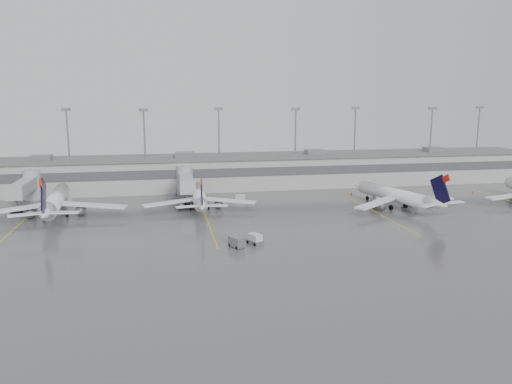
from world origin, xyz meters
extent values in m
plane|color=#4E4E50|center=(0.00, 0.00, 0.00)|extent=(260.00, 260.00, 0.00)
cube|color=#A5A5A0|center=(0.00, 58.00, 4.00)|extent=(150.00, 16.00, 8.00)
cube|color=#47474C|center=(0.00, 49.95, 5.00)|extent=(150.00, 0.15, 2.20)
cube|color=#606060|center=(0.00, 58.00, 8.05)|extent=(152.00, 17.00, 0.30)
cube|color=slate|center=(-55.00, 58.00, 8.80)|extent=(5.00, 4.00, 1.30)
cube|color=slate|center=(50.00, 58.00, 8.80)|extent=(5.00, 4.00, 1.30)
cylinder|color=gray|center=(-50.00, 67.50, 10.00)|extent=(0.44, 0.44, 20.00)
cube|color=slate|center=(-50.00, 67.50, 20.20)|extent=(2.40, 0.50, 0.80)
cylinder|color=gray|center=(-30.00, 60.00, 10.00)|extent=(0.44, 0.44, 20.00)
cube|color=slate|center=(-30.00, 60.00, 20.20)|extent=(2.40, 0.50, 0.80)
cylinder|color=gray|center=(-10.00, 67.50, 10.00)|extent=(0.44, 0.44, 20.00)
cube|color=slate|center=(-10.00, 67.50, 20.20)|extent=(2.40, 0.50, 0.80)
cylinder|color=gray|center=(10.00, 60.00, 10.00)|extent=(0.44, 0.44, 20.00)
cube|color=slate|center=(10.00, 60.00, 20.20)|extent=(2.40, 0.50, 0.80)
cylinder|color=gray|center=(30.00, 67.50, 10.00)|extent=(0.44, 0.44, 20.00)
cube|color=slate|center=(30.00, 67.50, 20.20)|extent=(2.40, 0.50, 0.80)
cylinder|color=gray|center=(50.00, 60.00, 10.00)|extent=(0.44, 0.44, 20.00)
cube|color=slate|center=(50.00, 60.00, 20.20)|extent=(2.40, 0.50, 0.80)
cylinder|color=gray|center=(70.00, 67.50, 10.00)|extent=(0.44, 0.44, 20.00)
cube|color=slate|center=(70.00, 67.50, 20.20)|extent=(2.40, 0.50, 0.80)
cylinder|color=#949699|center=(-55.50, 50.00, 3.50)|extent=(4.00, 4.00, 7.00)
cube|color=#949699|center=(-55.50, 43.50, 4.30)|extent=(2.80, 13.00, 2.60)
cube|color=#949699|center=(-55.50, 36.00, 4.30)|extent=(3.40, 2.40, 3.00)
cylinder|color=gray|center=(-55.50, 36.00, 1.40)|extent=(0.70, 0.70, 2.80)
cube|color=black|center=(-55.50, 36.00, 0.35)|extent=(2.20, 1.20, 0.70)
cylinder|color=#949699|center=(-20.50, 50.00, 3.50)|extent=(4.00, 4.00, 7.00)
cube|color=#949699|center=(-20.50, 43.50, 4.30)|extent=(2.80, 13.00, 2.60)
cube|color=#949699|center=(-20.50, 36.00, 4.30)|extent=(3.40, 2.40, 3.00)
cylinder|color=gray|center=(-20.50, 36.00, 1.40)|extent=(0.70, 0.70, 2.80)
cube|color=black|center=(-20.50, 36.00, 0.35)|extent=(2.20, 1.20, 0.70)
cube|color=gold|center=(-52.50, 24.00, 0.01)|extent=(0.25, 40.00, 0.01)
cube|color=gold|center=(-17.50, 24.00, 0.01)|extent=(0.25, 40.00, 0.01)
cube|color=gold|center=(17.50, 24.00, 0.01)|extent=(0.25, 40.00, 0.01)
cylinder|color=white|center=(-47.02, 32.62, 3.10)|extent=(4.64, 22.92, 3.10)
cone|color=white|center=(-47.89, 45.42, 3.10)|extent=(3.29, 3.10, 3.10)
cone|color=white|center=(-46.09, 18.90, 3.52)|extent=(3.45, 5.37, 3.10)
cube|color=white|center=(-54.05, 29.24, 2.28)|extent=(13.48, 7.51, 0.36)
cube|color=white|center=(-39.60, 30.22, 2.28)|extent=(13.70, 5.89, 0.36)
cube|color=black|center=(-46.05, 18.38, 6.52)|extent=(0.70, 5.83, 6.77)
cube|color=red|center=(-45.96, 17.04, 9.21)|extent=(0.45, 2.11, 1.96)
cylinder|color=black|center=(-47.65, 41.91, 0.47)|extent=(0.42, 0.95, 0.93)
cylinder|color=black|center=(-49.05, 30.41, 0.57)|extent=(0.54, 1.17, 1.14)
cylinder|color=black|center=(-44.71, 30.71, 0.57)|extent=(0.54, 1.17, 1.14)
cylinder|color=white|center=(-18.17, 33.92, 2.64)|extent=(3.28, 19.45, 2.64)
cone|color=white|center=(-17.81, 44.83, 2.64)|extent=(2.72, 2.55, 2.64)
cone|color=white|center=(-18.55, 22.21, 2.99)|extent=(2.79, 4.49, 2.64)
cube|color=white|center=(-24.41, 31.66, 1.94)|extent=(11.63, 5.38, 0.31)
cube|color=white|center=(-12.09, 31.25, 1.94)|extent=(11.55, 6.05, 0.31)
cube|color=black|center=(-18.57, 21.77, 5.55)|extent=(0.43, 4.97, 5.76)
cube|color=red|center=(-18.61, 20.63, 7.84)|extent=(0.32, 1.79, 1.67)
cylinder|color=black|center=(-17.91, 41.84, 0.40)|extent=(0.33, 0.80, 0.79)
cylinder|color=black|center=(-20.07, 32.22, 0.48)|extent=(0.43, 0.98, 0.97)
cylinder|color=black|center=(-16.38, 32.10, 0.48)|extent=(0.43, 0.98, 0.97)
cylinder|color=white|center=(22.96, 26.92, 2.83)|extent=(8.29, 20.78, 2.83)
cone|color=white|center=(19.83, 38.21, 2.83)|extent=(3.44, 3.31, 2.83)
cone|color=white|center=(26.32, 14.82, 3.21)|extent=(3.99, 5.31, 2.83)
cube|color=white|center=(17.30, 22.61, 2.08)|extent=(11.59, 8.83, 0.33)
cube|color=white|center=(30.03, 26.14, 2.08)|extent=(12.37, 2.99, 0.33)
cube|color=black|center=(26.44, 14.37, 5.95)|extent=(1.70, 5.20, 6.18)
cube|color=red|center=(26.77, 13.18, 8.40)|extent=(0.78, 1.92, 1.79)
cylinder|color=black|center=(20.68, 35.11, 0.42)|extent=(0.55, 0.91, 0.85)
cylinder|color=black|center=(21.55, 24.57, 0.52)|extent=(0.69, 1.11, 1.04)
cylinder|color=black|center=(25.37, 25.63, 0.52)|extent=(0.69, 1.11, 1.04)
cone|color=white|center=(58.43, 37.16, 2.81)|extent=(3.21, 3.06, 2.81)
cube|color=white|center=(49.57, 24.26, 2.06)|extent=(12.38, 4.15, 0.33)
cube|color=silver|center=(-11.26, 5.60, 0.85)|extent=(2.31, 2.67, 1.70)
cube|color=slate|center=(-11.26, 5.60, 0.33)|extent=(2.65, 3.09, 0.66)
cylinder|color=black|center=(-12.37, 6.08, 0.26)|extent=(0.43, 0.57, 0.53)
cylinder|color=black|center=(-11.03, 6.79, 0.26)|extent=(0.43, 0.57, 0.53)
cylinder|color=black|center=(-11.49, 4.41, 0.26)|extent=(0.43, 0.57, 0.53)
cylinder|color=black|center=(-10.15, 5.12, 0.26)|extent=(0.43, 0.57, 0.53)
cube|color=slate|center=(-14.46, 4.40, 0.90)|extent=(2.59, 3.06, 1.62)
cylinder|color=black|center=(-15.49, 4.93, 0.27)|extent=(0.43, 0.57, 0.53)
cylinder|color=black|center=(-13.43, 3.87, 0.27)|extent=(0.43, 0.57, 0.53)
cube|color=silver|center=(-47.41, 44.37, 0.78)|extent=(2.60, 2.17, 1.57)
cube|color=silver|center=(-8.41, 38.92, 0.76)|extent=(2.47, 2.00, 1.52)
cube|color=silver|center=(23.52, 35.33, 0.79)|extent=(2.40, 1.75, 1.59)
cube|color=slate|center=(-23.77, 42.89, 0.98)|extent=(2.24, 3.31, 1.97)
cone|color=red|center=(-50.04, 37.86, 0.35)|extent=(0.44, 0.44, 0.70)
cone|color=red|center=(-19.21, 33.97, 0.40)|extent=(0.50, 0.50, 0.79)
cone|color=red|center=(19.45, 41.86, 0.31)|extent=(0.39, 0.39, 0.61)
cone|color=red|center=(49.56, 37.73, 0.34)|extent=(0.42, 0.42, 0.67)
camera|label=1|loc=(-25.50, -71.20, 23.76)|focal=35.00mm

